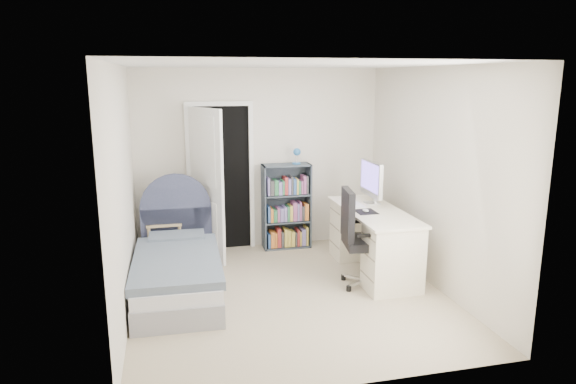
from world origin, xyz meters
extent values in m
cube|color=gray|center=(0.00, 0.00, -0.03)|extent=(3.40, 3.60, 0.05)
cube|color=white|center=(0.00, 0.00, 2.52)|extent=(3.40, 3.60, 0.05)
cube|color=silver|center=(0.00, 1.82, 1.25)|extent=(3.40, 0.05, 2.50)
cube|color=silver|center=(0.00, -1.82, 1.25)|extent=(3.40, 0.05, 2.50)
cube|color=silver|center=(-1.72, 0.00, 1.25)|extent=(0.05, 3.60, 2.50)
cube|color=silver|center=(1.72, 0.00, 1.25)|extent=(0.05, 3.60, 2.50)
cube|color=black|center=(-0.55, 1.80, 1.00)|extent=(0.80, 0.01, 2.00)
cube|color=white|center=(-0.98, 1.77, 1.00)|extent=(0.06, 0.06, 2.00)
cube|color=white|center=(-0.12, 1.77, 1.00)|extent=(0.06, 0.06, 2.00)
cube|color=white|center=(-0.55, 1.77, 2.03)|extent=(0.92, 0.06, 0.06)
cube|color=white|center=(-0.78, 1.41, 1.00)|extent=(0.39, 0.74, 2.00)
cube|color=gray|center=(-1.21, 0.30, 0.12)|extent=(0.94, 1.90, 0.24)
cube|color=silver|center=(-1.21, 0.30, 0.31)|extent=(0.92, 1.86, 0.15)
cube|color=slate|center=(-1.21, 0.20, 0.42)|extent=(0.97, 1.62, 0.09)
cube|color=slate|center=(-1.19, 0.97, 0.44)|extent=(0.68, 0.39, 0.11)
cube|color=#3A3E59|center=(-1.18, 1.27, 0.37)|extent=(0.89, 0.08, 0.75)
cylinder|color=#3A3E59|center=(-1.18, 1.27, 0.75)|extent=(0.89, 0.08, 0.89)
cylinder|color=tan|center=(-1.53, 1.24, 0.28)|extent=(0.04, 0.04, 0.55)
cylinder|color=tan|center=(-1.53, 1.63, 0.28)|extent=(0.04, 0.04, 0.55)
cylinder|color=tan|center=(-1.15, 1.24, 0.28)|extent=(0.04, 0.04, 0.55)
cylinder|color=tan|center=(-1.15, 1.63, 0.28)|extent=(0.04, 0.04, 0.55)
cube|color=tan|center=(-1.34, 1.43, 0.54)|extent=(0.44, 0.44, 0.03)
cube|color=tan|center=(-1.34, 1.43, 0.19)|extent=(0.40, 0.40, 0.02)
cube|color=#B24C33|center=(-1.39, 1.43, 0.57)|extent=(0.18, 0.24, 0.03)
cube|color=#3F598C|center=(-1.39, 1.43, 0.60)|extent=(0.17, 0.23, 0.03)
cube|color=#D8CC7F|center=(-1.39, 1.43, 0.63)|extent=(0.15, 0.22, 0.03)
cylinder|color=silver|center=(-0.74, 1.44, 0.01)|extent=(0.18, 0.18, 0.02)
cylinder|color=silver|center=(-0.74, 1.44, 0.65)|extent=(0.01, 0.01, 1.28)
sphere|color=silver|center=(-0.68, 1.41, 1.26)|extent=(0.07, 0.07, 0.07)
cube|color=#3D4853|center=(0.02, 1.62, 0.60)|extent=(0.02, 0.29, 1.20)
cube|color=#3D4853|center=(0.67, 1.62, 0.60)|extent=(0.02, 0.29, 1.20)
cube|color=#3D4853|center=(0.35, 1.62, 1.19)|extent=(0.67, 0.29, 0.02)
cube|color=#3D4853|center=(0.35, 1.62, 0.01)|extent=(0.67, 0.29, 0.02)
cube|color=#3D4853|center=(0.35, 1.76, 0.60)|extent=(0.67, 0.01, 1.20)
cube|color=#3D4853|center=(0.35, 1.62, 0.38)|extent=(0.63, 0.27, 0.02)
cube|color=#3D4853|center=(0.35, 1.62, 0.77)|extent=(0.63, 0.27, 0.02)
cylinder|color=#286CB0|center=(0.49, 1.62, 1.21)|extent=(0.12, 0.12, 0.02)
cylinder|color=silver|center=(0.49, 1.62, 1.28)|extent=(0.02, 0.02, 0.15)
sphere|color=#286CB0|center=(0.49, 1.60, 1.37)|extent=(0.11, 0.11, 0.11)
cube|color=#335999|center=(0.08, 1.60, 0.13)|extent=(0.03, 0.20, 0.20)
cube|color=orange|center=(0.13, 1.60, 0.14)|extent=(0.05, 0.20, 0.22)
cube|color=orange|center=(0.17, 1.60, 0.14)|extent=(0.03, 0.20, 0.21)
cube|color=#B23333|center=(0.22, 1.60, 0.16)|extent=(0.05, 0.20, 0.27)
cube|color=#3F3F3F|center=(0.27, 1.60, 0.14)|extent=(0.04, 0.20, 0.22)
cube|color=#D8BF4C|center=(0.32, 1.60, 0.16)|extent=(0.04, 0.20, 0.25)
cube|color=#D8BF4C|center=(0.37, 1.60, 0.15)|extent=(0.04, 0.20, 0.23)
cube|color=#D8BF4C|center=(0.42, 1.60, 0.14)|extent=(0.05, 0.20, 0.21)
cube|color=#3F3F3F|center=(0.46, 1.60, 0.13)|extent=(0.03, 0.20, 0.20)
cube|color=#B23333|center=(0.50, 1.60, 0.15)|extent=(0.03, 0.20, 0.23)
cube|color=#D8BF4C|center=(0.53, 1.60, 0.13)|extent=(0.02, 0.20, 0.20)
cube|color=#7F72B2|center=(0.58, 1.60, 0.15)|extent=(0.06, 0.20, 0.24)
cube|color=#D8BF4C|center=(0.63, 1.60, 0.16)|extent=(0.03, 0.20, 0.27)
cube|color=#335999|center=(0.08, 1.60, 0.51)|extent=(0.03, 0.20, 0.22)
cube|color=orange|center=(0.12, 1.60, 0.50)|extent=(0.04, 0.20, 0.19)
cube|color=#337F4C|center=(0.17, 1.60, 0.49)|extent=(0.05, 0.20, 0.17)
cube|color=#994C7F|center=(0.21, 1.60, 0.50)|extent=(0.03, 0.20, 0.19)
cube|color=#7F72B2|center=(0.26, 1.60, 0.50)|extent=(0.05, 0.20, 0.19)
cube|color=#7F72B2|center=(0.31, 1.60, 0.50)|extent=(0.04, 0.20, 0.20)
cube|color=#337F4C|center=(0.35, 1.60, 0.51)|extent=(0.03, 0.20, 0.21)
cube|color=#D8BF4C|center=(0.39, 1.60, 0.51)|extent=(0.04, 0.20, 0.22)
cube|color=#994C7F|center=(0.45, 1.60, 0.53)|extent=(0.06, 0.20, 0.26)
cube|color=#7F72B2|center=(0.50, 1.60, 0.52)|extent=(0.02, 0.20, 0.24)
cube|color=#994C7F|center=(0.53, 1.60, 0.53)|extent=(0.03, 0.20, 0.26)
cube|color=#3F3F3F|center=(0.57, 1.60, 0.50)|extent=(0.04, 0.20, 0.20)
cube|color=orange|center=(0.62, 1.60, 0.52)|extent=(0.05, 0.20, 0.23)
cube|color=#7F72B2|center=(0.08, 1.60, 0.91)|extent=(0.03, 0.20, 0.24)
cube|color=#3F3F3F|center=(0.12, 1.60, 0.89)|extent=(0.06, 0.20, 0.20)
cube|color=#337F4C|center=(0.18, 1.60, 0.89)|extent=(0.05, 0.20, 0.20)
cube|color=#7F72B2|center=(0.24, 1.60, 0.88)|extent=(0.05, 0.20, 0.18)
cube|color=#337F4C|center=(0.28, 1.60, 0.88)|extent=(0.03, 0.20, 0.20)
cube|color=#B23333|center=(0.32, 1.60, 0.91)|extent=(0.04, 0.20, 0.24)
cube|color=#7F72B2|center=(0.37, 1.60, 0.90)|extent=(0.04, 0.20, 0.22)
cube|color=#3F3F3F|center=(0.41, 1.60, 0.91)|extent=(0.02, 0.20, 0.25)
cube|color=#335999|center=(0.44, 1.60, 0.90)|extent=(0.04, 0.20, 0.22)
cube|color=#D8BF4C|center=(0.48, 1.60, 0.89)|extent=(0.03, 0.20, 0.21)
cube|color=#337F4C|center=(0.52, 1.60, 0.88)|extent=(0.03, 0.20, 0.18)
cube|color=#994C7F|center=(0.55, 1.60, 0.88)|extent=(0.03, 0.20, 0.19)
cube|color=#994C7F|center=(0.59, 1.60, 0.91)|extent=(0.04, 0.20, 0.25)
cube|color=#3F3F3F|center=(0.62, 1.60, 0.91)|extent=(0.02, 0.20, 0.25)
cube|color=#F3E9CB|center=(1.16, 0.43, 0.78)|extent=(0.66, 1.64, 0.03)
cube|color=#F3E9CB|center=(1.16, -0.15, 0.38)|extent=(0.60, 0.44, 0.77)
cube|color=#F3E9CB|center=(1.16, 1.01, 0.38)|extent=(0.60, 0.44, 0.77)
cube|color=silver|center=(1.27, 0.75, 0.80)|extent=(0.17, 0.17, 0.01)
cube|color=silver|center=(1.30, 0.75, 0.93)|extent=(0.03, 0.07, 0.24)
cube|color=silver|center=(1.25, 0.75, 1.13)|extent=(0.05, 0.61, 0.44)
cube|color=#7A5EE4|center=(1.22, 0.75, 1.15)|extent=(0.00, 0.55, 0.35)
cube|color=white|center=(1.03, 0.75, 0.81)|extent=(0.14, 0.44, 0.02)
cube|color=black|center=(1.03, 0.37, 0.80)|extent=(0.24, 0.28, 0.00)
ellipsoid|color=white|center=(1.03, 0.37, 0.82)|extent=(0.07, 0.11, 0.03)
cube|color=silver|center=(1.07, 0.04, 0.06)|extent=(0.30, 0.09, 0.03)
cylinder|color=black|center=(1.21, 0.02, 0.03)|extent=(0.07, 0.07, 0.06)
cube|color=silver|center=(1.00, 0.19, 0.06)|extent=(0.17, 0.28, 0.03)
cylinder|color=black|center=(1.06, 0.32, 0.03)|extent=(0.07, 0.07, 0.06)
cube|color=silver|center=(0.83, 0.16, 0.06)|extent=(0.24, 0.24, 0.03)
cylinder|color=black|center=(0.73, 0.26, 0.03)|extent=(0.07, 0.07, 0.06)
cube|color=silver|center=(0.81, 0.00, 0.06)|extent=(0.28, 0.17, 0.03)
cylinder|color=black|center=(0.68, -0.06, 0.03)|extent=(0.07, 0.07, 0.06)
cube|color=silver|center=(0.95, -0.07, 0.06)|extent=(0.09, 0.30, 0.03)
cylinder|color=black|center=(0.98, -0.21, 0.03)|extent=(0.07, 0.07, 0.06)
cylinder|color=silver|center=(0.93, 0.07, 0.28)|extent=(0.06, 0.06, 0.44)
cube|color=black|center=(0.93, 0.07, 0.52)|extent=(0.57, 0.57, 0.09)
cube|color=black|center=(0.70, 0.10, 0.86)|extent=(0.14, 0.47, 0.57)
cube|color=black|center=(0.87, -0.20, 0.69)|extent=(0.32, 0.09, 0.03)
cube|color=black|center=(0.95, 0.34, 0.69)|extent=(0.32, 0.09, 0.03)
camera|label=1|loc=(-1.25, -5.20, 2.37)|focal=32.00mm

